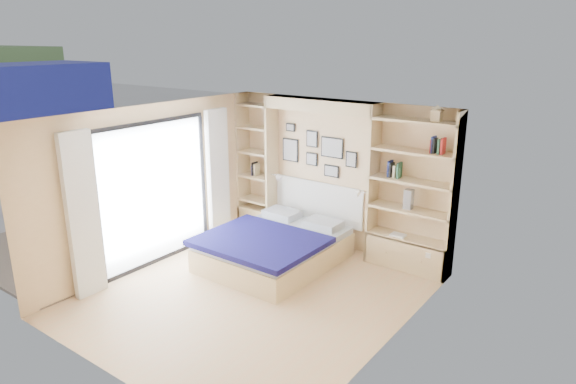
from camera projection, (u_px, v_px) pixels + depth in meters
The scene contains 8 objects.
ground at pixel (254, 295), 7.14m from camera, with size 4.50×4.50×0.00m, color tan.
room_shell at pixel (296, 191), 8.22m from camera, with size 4.50×4.50×4.50m.
bed at pixel (275, 246), 8.09m from camera, with size 1.79×2.32×1.07m.
photo_gallery at pixel (317, 151), 8.65m from camera, with size 1.48×0.02×0.82m.
reading_lamps at pixel (316, 184), 8.54m from camera, with size 1.92×0.12×0.15m.
shelf_decor at pixel (394, 160), 7.66m from camera, with size 3.49×0.23×2.03m.
deck at pixel (100, 238), 9.19m from camera, with size 3.20×4.00×0.05m, color #68594D.
deck_chair at pixel (115, 233), 8.34m from camera, with size 0.59×0.86×0.80m.
Camera 1 is at (4.18, -4.89, 3.45)m, focal length 32.00 mm.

